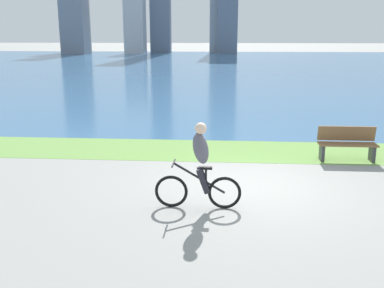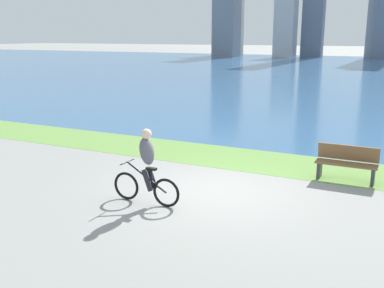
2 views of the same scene
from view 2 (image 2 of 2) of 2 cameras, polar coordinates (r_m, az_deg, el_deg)
ground_plane at (r=10.63m, az=2.85°, el=-6.14°), size 300.00×300.00×0.00m
grass_strip_bayside at (r=13.33m, az=8.03°, el=-2.09°), size 120.00×2.42×0.01m
bay_water_surface at (r=48.61m, az=21.70°, el=8.54°), size 300.00×69.78×0.00m
cyclist_lead at (r=9.71m, az=-5.81°, el=-2.93°), size 1.67×0.52×1.68m
bench_near_path at (r=11.97m, az=19.14°, el=-2.34°), size 1.50×0.47×0.90m
city_skyline_far_shore at (r=78.12m, az=14.24°, el=17.15°), size 30.09×10.25×25.86m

